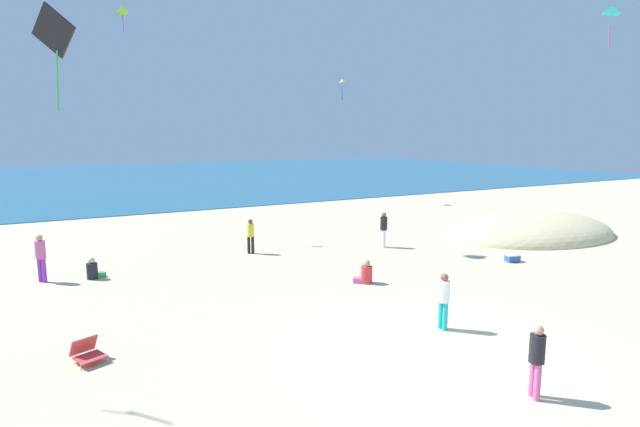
{
  "coord_description": "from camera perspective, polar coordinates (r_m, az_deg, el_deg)",
  "views": [
    {
      "loc": [
        -7.26,
        -7.77,
        4.89
      ],
      "look_at": [
        0.0,
        5.37,
        2.53
      ],
      "focal_mm": 27.69,
      "sensor_mm": 36.0,
      "label": 1
    }
  ],
  "objects": [
    {
      "name": "person_5",
      "position": [
        10.38,
        23.76,
        -14.88
      ],
      "size": [
        0.37,
        0.37,
        1.44
      ],
      "rotation": [
        0.0,
        0.0,
        5.91
      ],
      "color": "#D8599E",
      "rests_on": "ground_plane"
    },
    {
      "name": "ocean_water",
      "position": [
        62.77,
        -22.23,
        3.83
      ],
      "size": [
        120.0,
        60.0,
        0.05
      ],
      "primitive_type": "cube",
      "color": "#236084",
      "rests_on": "ground_plane"
    },
    {
      "name": "ground_plane",
      "position": [
        19.81,
        -6.51,
        -5.41
      ],
      "size": [
        120.0,
        120.0,
        0.0
      ],
      "primitive_type": "plane",
      "color": "beige"
    },
    {
      "name": "beach_chair_near_camera",
      "position": [
        12.29,
        -25.31,
        -14.26
      ],
      "size": [
        0.76,
        0.81,
        0.53
      ],
      "rotation": [
        0.0,
        0.0,
        5.09
      ],
      "color": "#D13D3D",
      "rests_on": "ground_plane"
    },
    {
      "name": "kite_black",
      "position": [
        9.64,
        -28.41,
        17.84
      ],
      "size": [
        0.65,
        0.65,
        1.73
      ],
      "rotation": [
        0.0,
        0.0,
        2.07
      ],
      "color": "black"
    },
    {
      "name": "person_7",
      "position": [
        20.85,
        -8.03,
        -2.33
      ],
      "size": [
        0.39,
        0.39,
        1.47
      ],
      "rotation": [
        0.0,
        0.0,
        4.23
      ],
      "color": "black",
      "rests_on": "ground_plane"
    },
    {
      "name": "kite_teal",
      "position": [
        23.67,
        30.62,
        19.55
      ],
      "size": [
        0.82,
        0.6,
        1.61
      ],
      "rotation": [
        0.0,
        0.0,
        0.03
      ],
      "color": "#1EADAD"
    },
    {
      "name": "cooler_box",
      "position": [
        20.87,
        21.35,
        -4.82
      ],
      "size": [
        0.6,
        0.47,
        0.29
      ],
      "rotation": [
        0.0,
        0.0,
        2.87
      ],
      "color": "#2D56B7",
      "rests_on": "ground_plane"
    },
    {
      "name": "person_6",
      "position": [
        21.99,
        7.38,
        -1.57
      ],
      "size": [
        0.41,
        0.41,
        1.57
      ],
      "rotation": [
        0.0,
        0.0,
        2.72
      ],
      "color": "white",
      "rests_on": "ground_plane"
    },
    {
      "name": "person_4",
      "position": [
        16.74,
        5.27,
        -7.03
      ],
      "size": [
        0.7,
        0.66,
        0.8
      ],
      "rotation": [
        0.0,
        0.0,
        2.47
      ],
      "color": "red",
      "rests_on": "ground_plane"
    },
    {
      "name": "person_3",
      "position": [
        13.04,
        14.11,
        -9.37
      ],
      "size": [
        0.31,
        0.31,
        1.47
      ],
      "rotation": [
        0.0,
        0.0,
        6.24
      ],
      "color": "#19ADB2",
      "rests_on": "ground_plane"
    },
    {
      "name": "person_1",
      "position": [
        19.09,
        -29.57,
        -4.18
      ],
      "size": [
        0.46,
        0.46,
        1.63
      ],
      "rotation": [
        0.0,
        0.0,
        0.73
      ],
      "color": "purple",
      "rests_on": "ground_plane"
    },
    {
      "name": "kite_lime",
      "position": [
        26.21,
        -21.86,
        20.72
      ],
      "size": [
        0.49,
        0.26,
        1.16
      ],
      "rotation": [
        0.0,
        0.0,
        2.61
      ],
      "color": "#99DB33"
    },
    {
      "name": "kite_orange",
      "position": [
        37.15,
        2.53,
        15.06
      ],
      "size": [
        0.59,
        0.67,
        1.5
      ],
      "rotation": [
        0.0,
        0.0,
        4.35
      ],
      "color": "orange"
    },
    {
      "name": "person_8",
      "position": [
        18.88,
        -24.73,
        -6.02
      ],
      "size": [
        0.69,
        0.56,
        0.77
      ],
      "rotation": [
        0.0,
        0.0,
        0.46
      ],
      "color": "black",
      "rests_on": "ground_plane"
    },
    {
      "name": "dune_mound",
      "position": [
        26.97,
        23.34,
        -2.24
      ],
      "size": [
        9.06,
        6.34,
        2.33
      ],
      "primitive_type": "ellipsoid",
      "color": "beige",
      "rests_on": "ground_plane"
    }
  ]
}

